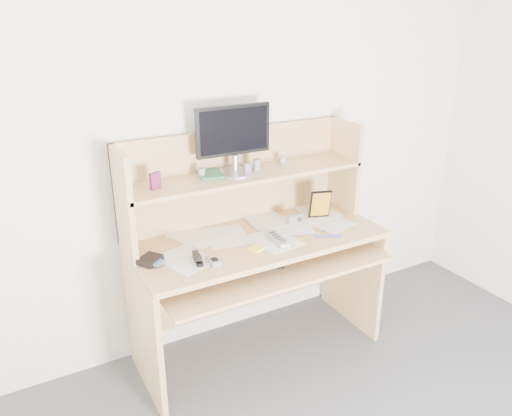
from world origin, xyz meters
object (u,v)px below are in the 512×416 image
game_case (320,204)px  monitor (234,138)px  tv_remote (277,239)px  desk (252,241)px  keyboard (243,261)px

game_case → monitor: size_ratio=0.41×
game_case → monitor: (-0.50, 0.13, 0.44)m
monitor → game_case: bearing=-13.8°
tv_remote → game_case: game_case is taller
desk → keyboard: (-0.13, -0.14, -0.03)m
game_case → monitor: bearing=-176.9°
tv_remote → game_case: bearing=27.3°
keyboard → game_case: bearing=35.1°
desk → monitor: bearing=117.2°
monitor → keyboard: bearing=-107.5°
tv_remote → monitor: size_ratio=0.46×
game_case → tv_remote: bearing=-141.0°
desk → game_case: (0.45, -0.03, 0.15)m
desk → game_case: bearing=-3.4°
desk → keyboard: 0.20m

